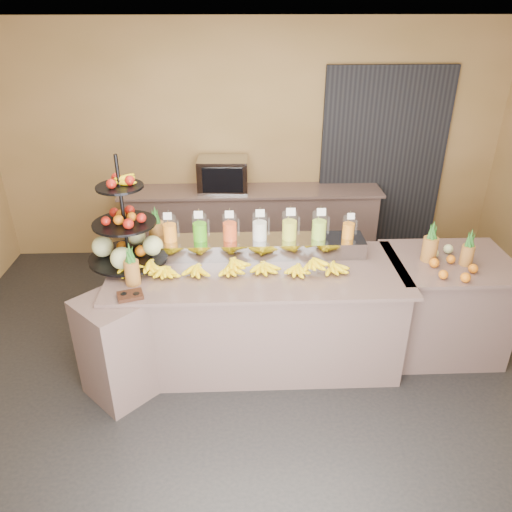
{
  "coord_description": "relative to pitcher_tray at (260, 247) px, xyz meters",
  "views": [
    {
      "loc": [
        -0.16,
        -3.37,
        2.98
      ],
      "look_at": [
        -0.02,
        0.3,
        1.06
      ],
      "focal_mm": 35.0,
      "sensor_mm": 36.0,
      "label": 1
    }
  ],
  "objects": [
    {
      "name": "condiment_caddy",
      "position": [
        -1.02,
        -0.68,
        -0.06
      ],
      "size": [
        0.23,
        0.19,
        0.03
      ],
      "primitive_type": "cube",
      "rotation": [
        0.0,
        0.0,
        0.31
      ],
      "color": "black",
      "rests_on": "buffet_counter"
    },
    {
      "name": "room_envelope",
      "position": [
        0.16,
        0.21,
        0.87
      ],
      "size": [
        6.04,
        5.02,
        2.82
      ],
      "color": "olive",
      "rests_on": "ground"
    },
    {
      "name": "right_counter",
      "position": [
        1.67,
        -0.18,
        -0.54
      ],
      "size": [
        1.08,
        0.88,
        0.93
      ],
      "color": "gray",
      "rests_on": "ground"
    },
    {
      "name": "juice_pitcher_green",
      "position": [
        -0.52,
        -0.0,
        0.18
      ],
      "size": [
        0.13,
        0.13,
        0.31
      ],
      "color": "silver",
      "rests_on": "pitcher_tray"
    },
    {
      "name": "pineapple_left_a",
      "position": [
        -1.03,
        -0.47,
        0.06
      ],
      "size": [
        0.12,
        0.12,
        0.36
      ],
      "rotation": [
        0.0,
        0.0,
        0.24
      ],
      "color": "brown",
      "rests_on": "buffet_counter"
    },
    {
      "name": "juice_pitcher_orange_a",
      "position": [
        -0.78,
        -0.0,
        0.18
      ],
      "size": [
        0.12,
        0.13,
        0.3
      ],
      "color": "silver",
      "rests_on": "pitcher_tray"
    },
    {
      "name": "juice_pitcher_orange_b",
      "position": [
        -0.26,
        -0.0,
        0.18
      ],
      "size": [
        0.13,
        0.13,
        0.31
      ],
      "color": "silver",
      "rests_on": "pitcher_tray"
    },
    {
      "name": "pitcher_tray",
      "position": [
        0.0,
        0.0,
        0.0
      ],
      "size": [
        1.85,
        0.3,
        0.15
      ],
      "primitive_type": "cube",
      "color": "gray",
      "rests_on": "buffet_counter"
    },
    {
      "name": "juice_pitcher_lemon",
      "position": [
        0.26,
        -0.0,
        0.18
      ],
      "size": [
        0.13,
        0.14,
        0.32
      ],
      "color": "silver",
      "rests_on": "pitcher_tray"
    },
    {
      "name": "oven_warmer",
      "position": [
        -0.36,
        1.67,
        0.12
      ],
      "size": [
        0.59,
        0.43,
        0.38
      ],
      "primitive_type": "cube",
      "rotation": [
        0.0,
        0.0,
        -0.04
      ],
      "color": "gray",
      "rests_on": "back_ledge"
    },
    {
      "name": "juice_pitcher_milk",
      "position": [
        -0.0,
        -0.0,
        0.18
      ],
      "size": [
        0.13,
        0.13,
        0.31
      ],
      "color": "silver",
      "rests_on": "pitcher_tray"
    },
    {
      "name": "fruit_stand",
      "position": [
        -1.08,
        -0.11,
        0.17
      ],
      "size": [
        0.79,
        0.79,
        0.96
      ],
      "rotation": [
        0.0,
        0.0,
        0.19
      ],
      "color": "black",
      "rests_on": "buffet_counter"
    },
    {
      "name": "buffet_counter",
      "position": [
        -0.14,
        -0.32,
        -0.54
      ],
      "size": [
        2.75,
        1.25,
        0.93
      ],
      "color": "gray",
      "rests_on": "ground"
    },
    {
      "name": "right_fruit_pile",
      "position": [
        1.59,
        -0.3,
        -0.01
      ],
      "size": [
        0.41,
        0.39,
        0.21
      ],
      "color": "brown",
      "rests_on": "right_counter"
    },
    {
      "name": "pineapple_left_b",
      "position": [
        -0.92,
        0.15,
        0.08
      ],
      "size": [
        0.14,
        0.14,
        0.42
      ],
      "rotation": [
        0.0,
        0.0,
        -0.33
      ],
      "color": "brown",
      "rests_on": "buffet_counter"
    },
    {
      "name": "juice_pitcher_orange_c",
      "position": [
        0.78,
        -0.0,
        0.16
      ],
      "size": [
        0.11,
        0.11,
        0.26
      ],
      "color": "silver",
      "rests_on": "pitcher_tray"
    },
    {
      "name": "ground",
      "position": [
        -0.03,
        -0.58,
        -1.01
      ],
      "size": [
        6.0,
        6.0,
        0.0
      ],
      "primitive_type": "plane",
      "color": "black",
      "rests_on": "ground"
    },
    {
      "name": "banana_heap",
      "position": [
        -0.24,
        -0.3,
        -0.01
      ],
      "size": [
        1.95,
        0.18,
        0.16
      ],
      "color": "yellow",
      "rests_on": "buffet_counter"
    },
    {
      "name": "back_ledge",
      "position": [
        -0.03,
        1.67,
        -0.54
      ],
      "size": [
        3.1,
        0.55,
        0.93
      ],
      "color": "gray",
      "rests_on": "ground"
    },
    {
      "name": "juice_pitcher_lime",
      "position": [
        0.52,
        -0.0,
        0.18
      ],
      "size": [
        0.13,
        0.14,
        0.32
      ],
      "color": "silver",
      "rests_on": "pitcher_tray"
    }
  ]
}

